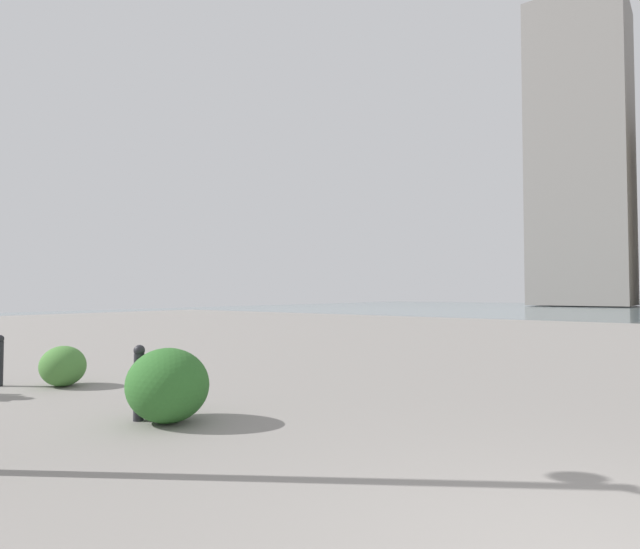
{
  "coord_description": "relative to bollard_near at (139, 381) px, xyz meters",
  "views": [
    {
      "loc": [
        -0.0,
        2.79,
        1.5
      ],
      "look_at": [
        7.23,
        -6.79,
        1.93
      ],
      "focal_mm": 28.36,
      "sensor_mm": 36.0,
      "label": 1
    }
  ],
  "objects": [
    {
      "name": "building_slab",
      "position": [
        6.23,
        -65.21,
        17.96
      ],
      "size": [
        10.78,
        10.98,
        36.84
      ],
      "color": "gray",
      "rests_on": "ground"
    },
    {
      "name": "bollard_near",
      "position": [
        0.0,
        0.0,
        0.0
      ],
      "size": [
        0.13,
        0.13,
        0.88
      ],
      "color": "#232328",
      "rests_on": "ground"
    },
    {
      "name": "shrub_round",
      "position": [
        -0.34,
        -0.15,
        -0.03
      ],
      "size": [
        1.01,
        0.91,
        0.86
      ],
      "color": "#2D6628",
      "rests_on": "ground"
    },
    {
      "name": "shrub_low",
      "position": [
        2.9,
        -0.53,
        -0.14
      ],
      "size": [
        0.76,
        0.68,
        0.64
      ],
      "color": "#477F38",
      "rests_on": "ground"
    }
  ]
}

